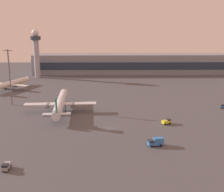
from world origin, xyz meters
TOP-DOWN VIEW (x-y plane):
  - ground_plane at (0.00, 0.00)m, footprint 416.00×416.00m
  - terminal_building at (22.53, 139.41)m, footprint 172.03×22.40m
  - control_tower at (-56.95, 121.33)m, footprint 8.00×8.00m
  - airplane_terminal_side at (-24.16, 25.41)m, footprint 35.89×46.10m
  - airplane_taxiway_distant at (-65.72, 77.01)m, footprint 27.99×35.45m
  - pushback_tug at (59.94, 30.56)m, footprint 2.92×3.55m
  - cargo_loader at (-31.94, -35.47)m, footprint 2.02×4.15m
  - maintenance_van at (25.64, 6.10)m, footprint 4.57×3.76m
  - catering_truck at (17.23, -17.73)m, footprint 6.01×3.44m
  - apron_light_central at (-52.71, 38.79)m, footprint 4.80×0.90m

SIDE VIEW (x-z plane):
  - ground_plane at x=0.00m, z-range 0.00..0.00m
  - pushback_tug at x=59.94m, z-range 0.04..2.09m
  - cargo_loader at x=-31.94m, z-range 0.05..2.30m
  - maintenance_van at x=25.64m, z-range 0.05..2.30m
  - catering_truck at x=17.23m, z-range 0.05..3.10m
  - airplane_taxiway_distant at x=-65.72m, z-range -1.17..8.41m
  - airplane_terminal_side at x=-24.16m, z-range -1.44..10.38m
  - terminal_building at x=22.53m, z-range -0.11..16.29m
  - apron_light_central at x=-52.71m, z-range 1.89..31.99m
  - control_tower at x=-56.95m, z-range 2.96..40.92m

